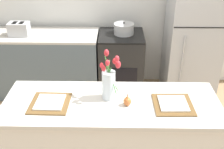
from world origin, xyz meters
TOP-DOWN VIEW (x-y plane):
  - kitchen_island at (0.00, 0.00)m, footprint 1.80×0.66m
  - back_counter at (-1.06, 1.60)m, footprint 1.68×0.60m
  - stove_range at (0.10, 1.60)m, footprint 0.60×0.61m
  - refrigerator at (1.05, 1.60)m, footprint 0.68×0.67m
  - flower_vase at (-0.02, 0.06)m, footprint 0.17×0.16m
  - pear_figurine at (0.13, -0.05)m, footprint 0.06×0.06m
  - plate_setting_left at (-0.50, -0.04)m, footprint 0.32×0.32m
  - plate_setting_right at (0.50, -0.04)m, footprint 0.32×0.32m
  - toaster at (-1.24, 1.55)m, footprint 0.28×0.18m
  - cooking_pot at (0.13, 1.62)m, footprint 0.27×0.27m

SIDE VIEW (x-z plane):
  - stove_range at x=0.10m, z-range 0.00..0.89m
  - back_counter at x=-1.06m, z-range 0.00..0.89m
  - kitchen_island at x=0.00m, z-range 0.00..0.90m
  - refrigerator at x=1.05m, z-range 0.00..1.78m
  - plate_setting_left at x=-0.50m, z-range 0.90..0.92m
  - plate_setting_right at x=0.50m, z-range 0.90..0.92m
  - pear_figurine at x=0.13m, z-range 0.89..0.99m
  - cooking_pot at x=0.13m, z-range 0.88..1.04m
  - toaster at x=-1.24m, z-range 0.89..1.06m
  - flower_vase at x=-0.02m, z-range 0.85..1.27m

